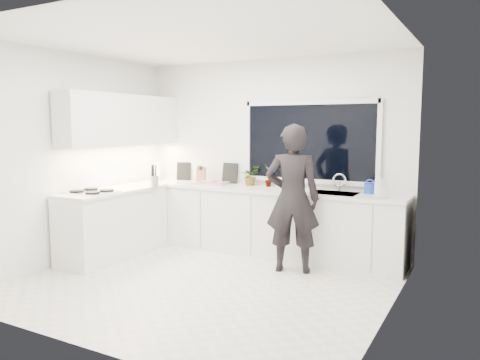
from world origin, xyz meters
The scene contains 25 objects.
floor centered at (0.00, 0.00, -0.01)m, with size 4.00×3.50×0.02m, color beige.
wall_back centered at (0.00, 1.76, 1.35)m, with size 4.00×0.02×2.70m, color white.
wall_left centered at (-2.01, 0.00, 1.35)m, with size 0.02×3.50×2.70m, color white.
wall_right centered at (2.01, 0.00, 1.35)m, with size 0.02×3.50×2.70m, color white.
ceiling centered at (0.00, 0.00, 2.71)m, with size 4.00×3.50×0.02m, color white.
window centered at (0.60, 1.73, 1.55)m, with size 1.80×0.02×1.00m, color black.
base_cabinets_back centered at (0.00, 1.45, 0.44)m, with size 3.92×0.58×0.88m, color white.
base_cabinets_left centered at (-1.67, 0.35, 0.44)m, with size 0.58×1.60×0.88m, color white.
countertop_back centered at (0.00, 1.44, 0.90)m, with size 3.94×0.62×0.04m, color silver.
countertop_left centered at (-1.67, 0.35, 0.90)m, with size 0.62×1.60×0.04m, color silver.
upper_cabinets centered at (-1.79, 0.70, 1.85)m, with size 0.34×2.10×0.70m, color white.
sink centered at (1.05, 1.45, 0.87)m, with size 0.58×0.42×0.14m, color silver.
faucet centered at (1.05, 1.65, 1.03)m, with size 0.03×0.03×0.22m, color silver.
stovetop centered at (-1.69, 0.00, 0.94)m, with size 0.56×0.48×0.03m, color black.
person centered at (0.70, 0.90, 0.90)m, with size 0.65×0.43×1.79m, color black.
pizza_tray centered at (-0.78, 1.42, 0.94)m, with size 0.47×0.35×0.03m, color silver.
pizza centered at (-0.78, 1.42, 0.95)m, with size 0.43×0.31×0.01m, color red.
watering_can centered at (1.45, 1.61, 0.98)m, with size 0.14×0.14×0.13m, color #133FB9.
paper_towel_roll centered at (-1.85, 1.55, 1.05)m, with size 0.11×0.11×0.26m, color white.
knife_block centered at (-1.07, 1.59, 1.03)m, with size 0.13×0.10×0.22m, color #9F824A.
utensil_crock centered at (-1.33, 0.80, 1.00)m, with size 0.13×0.13×0.16m, color #B7B7BC.
picture_frame_large centered at (-1.46, 1.69, 1.06)m, with size 0.22×0.02×0.28m, color black.
picture_frame_small centered at (-0.62, 1.69, 1.07)m, with size 0.25×0.02×0.30m, color black.
herb_plants centered at (-0.07, 1.61, 1.06)m, with size 0.85×0.31×0.31m.
soap_bottles centered at (1.65, 1.30, 1.06)m, with size 0.20×0.16×0.32m.
Camera 1 is at (2.80, -4.29, 1.78)m, focal length 35.00 mm.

